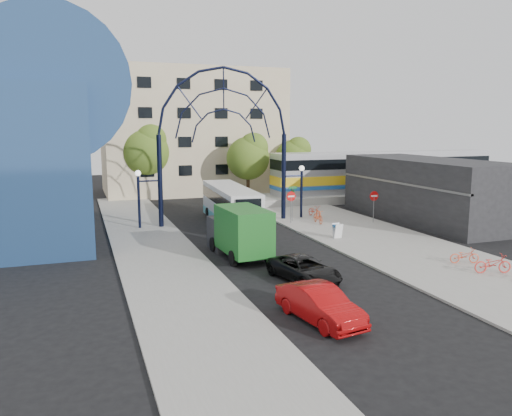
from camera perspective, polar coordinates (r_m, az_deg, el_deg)
name	(u,v)px	position (r m, az deg, el deg)	size (l,w,h in m)	color
ground	(298,271)	(26.70, 4.85, -7.21)	(120.00, 120.00, 0.00)	black
sidewalk_east	(384,242)	(33.90, 14.44, -3.82)	(8.00, 56.00, 0.12)	gray
plaza_west	(158,254)	(30.51, -11.19, -5.14)	(5.00, 50.00, 0.12)	gray
gateway_arch	(224,114)	(38.80, -3.70, 10.71)	(13.64, 0.44, 12.10)	black
stop_sign	(291,199)	(38.93, 4.03, 1.01)	(0.80, 0.07, 2.50)	slate
do_not_enter_sign	(374,199)	(40.11, 13.33, 1.00)	(0.76, 0.07, 2.48)	slate
street_name_sign	(293,196)	(39.61, 4.22, 1.35)	(0.70, 0.70, 2.80)	slate
sandwich_board	(337,229)	(34.17, 9.29, -2.37)	(0.55, 0.61, 0.99)	white
transit_hall	(6,140)	(38.57, -26.71, 7.00)	(16.50, 18.00, 14.50)	navy
commercial_block_east	(427,190)	(42.95, 18.97, 1.99)	(6.00, 16.00, 5.00)	black
apartment_block	(191,132)	(59.62, -7.42, 8.63)	(20.00, 12.10, 14.00)	#C7AD8A
train_platform	(384,195)	(55.16, 14.38, 1.50)	(32.00, 5.00, 0.80)	gray
train_car	(385,171)	(54.89, 14.49, 4.09)	(25.10, 3.05, 4.20)	#B7B7BC
tree_north_a	(249,156)	(52.08, -0.77, 6.00)	(4.48, 4.48, 7.00)	#382314
tree_north_b	(147,149)	(53.69, -12.40, 6.59)	(5.12, 5.12, 8.00)	#382314
tree_north_c	(294,157)	(56.15, 4.40, 5.87)	(4.16, 4.16, 6.50)	#382314
city_bus	(230,205)	(38.76, -2.95, 0.34)	(3.11, 11.00, 2.98)	silver
green_truck	(239,231)	(29.29, -2.00, -2.69)	(2.54, 6.04, 3.00)	black
black_suv	(304,269)	(24.95, 5.51, -6.95)	(2.01, 4.35, 1.21)	black
red_sedan	(320,304)	(19.98, 7.29, -10.85)	(1.50, 4.29, 1.41)	#92090A
bike_near_a	(314,211)	(42.20, 6.69, -0.32)	(0.62, 1.79, 0.94)	#DC422C
bike_near_b	(318,216)	(39.22, 7.10, -0.95)	(0.50, 1.78, 1.07)	#CC5028
bike_far_a	(493,264)	(28.45, 25.44, -5.77)	(0.66, 1.90, 1.00)	red
bike_far_c	(464,256)	(29.88, 22.73, -5.05)	(0.56, 1.61, 0.85)	#E64E2E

